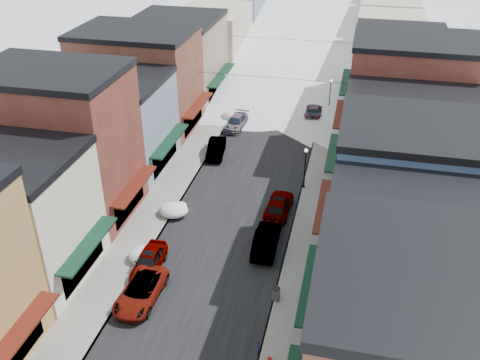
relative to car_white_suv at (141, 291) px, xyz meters
The scene contains 33 objects.
road 48.63m from the car_white_suv, 85.70° to the left, with size 10.00×160.00×0.01m, color black.
sidewalk_left 48.58m from the car_white_suv, 93.48° to the left, with size 3.20×160.00×0.15m, color gray.
sidewalk_right 49.57m from the car_white_suv, 78.07° to the left, with size 3.20×160.00×0.15m, color gray.
curb_left 48.51m from the car_white_suv, 91.65° to the left, with size 0.10×160.00×0.15m, color slate.
curb_right 49.27m from the car_white_suv, 79.83° to the left, with size 0.10×160.00×0.15m, color slate.
bldg_l_cream 10.41m from the car_white_suv, behind, with size 11.30×8.20×9.50m.
bldg_l_brick_near 14.57m from the car_white_suv, 138.17° to the left, with size 12.30×8.20×12.50m.
bldg_l_grayblue 20.28m from the car_white_suv, 118.61° to the left, with size 11.30×9.20×9.00m.
bldg_l_brick_far 28.91m from the car_white_suv, 111.70° to the left, with size 13.30×9.20×11.00m.
bldg_l_tan 37.96m from the car_white_suv, 104.66° to the left, with size 11.30×11.20×10.00m.
bldg_r_green 17.32m from the car_white_suv, ahead, with size 11.30×9.20×9.50m.
bldg_r_blue 19.86m from the car_white_suv, 29.40° to the left, with size 11.30×9.20×10.50m.
bldg_r_cream 25.63m from the car_white_suv, 46.84° to the left, with size 12.30×9.20×9.00m.
bldg_r_brick_far 33.16m from the car_white_suv, 57.01° to the left, with size 13.30×9.20×11.50m.
bldg_r_tan 41.30m from the car_white_suv, 65.81° to the left, with size 11.30×11.20×9.50m.
distant_blocks 71.66m from the car_white_suv, 87.08° to the left, with size 34.00×55.00×8.00m.
overhead_cables 36.59m from the car_white_suv, 84.21° to the left, with size 16.40×15.04×0.04m.
car_white_suv is the anchor object (origin of this frame).
car_silver_sedan 3.19m from the car_white_suv, 101.79° to the left, with size 1.78×4.41×1.50m, color #ACB0B5.
car_dark_hatch 21.59m from the car_white_suv, 91.73° to the left, with size 1.58×4.54×1.50m, color black.
car_silver_wagon 28.50m from the car_white_suv, 90.40° to the left, with size 1.89×4.65×1.35m, color #A2A5AA.
car_green_sedan 10.30m from the car_white_suv, 46.05° to the left, with size 1.71×4.89×1.61m, color black.
car_gray_suv 14.44m from the car_white_suv, 59.79° to the left, with size 1.96×4.88×1.66m, color #909398.
car_black_sedan 34.66m from the car_white_suv, 76.74° to the left, with size 2.03×5.00×1.45m, color black.
car_lane_silver 38.76m from the car_white_suv, 86.98° to the left, with size 1.58×3.94×1.34m, color #919399.
car_lane_white 51.69m from the car_white_suv, 83.50° to the left, with size 2.76×5.98×1.66m, color silver.
parking_sign 9.84m from the car_white_suv, 25.55° to the right, with size 0.08×0.32×2.34m.
trash_can 9.05m from the car_white_suv, 12.16° to the left, with size 0.56×0.56×0.94m.
streetlamp_near 19.25m from the car_white_suv, 62.49° to the left, with size 0.32×0.32×3.90m.
streetlamp_far 36.19m from the car_white_suv, 74.63° to the left, with size 0.34×0.34×4.13m.
snow_pile_near 4.20m from the car_white_suv, 107.11° to the left, with size 2.50×2.74×1.06m.
snow_pile_mid 10.34m from the car_white_suv, 96.71° to the left, with size 2.46×2.72×1.04m.
snow_pile_far 30.76m from the car_white_suv, 92.30° to the left, with size 2.40×2.68×1.02m.
Camera 1 is at (8.92, -13.46, 25.11)m, focal length 40.00 mm.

